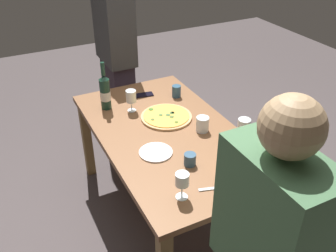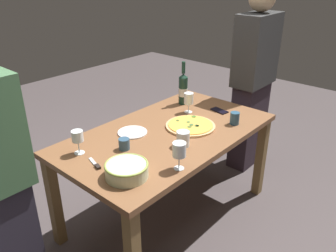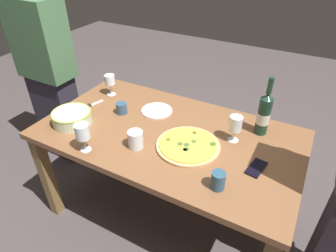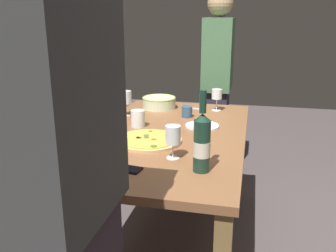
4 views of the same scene
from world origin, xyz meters
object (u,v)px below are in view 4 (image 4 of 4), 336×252
(side_plate, at_px, (202,126))
(wine_glass_near_pizza, at_px, (126,99))
(dining_table, at_px, (168,148))
(pizza, at_px, (148,140))
(cup_amber, at_px, (187,112))
(cup_ceramic, at_px, (138,118))
(cup_spare, at_px, (92,146))
(pizza_knife, at_px, (190,107))
(person_guest_left, at_px, (217,86))
(wine_bottle, at_px, (202,142))
(wine_glass_far_left, at_px, (217,95))
(serving_bowl, at_px, (159,102))
(person_host, at_px, (67,210))
(cell_phone, at_px, (126,169))
(wine_glass_by_bottle, at_px, (173,136))

(side_plate, bearing_deg, wine_glass_near_pizza, -104.58)
(dining_table, relative_size, pizza, 4.33)
(cup_amber, bearing_deg, cup_ceramic, -42.02)
(cup_spare, height_order, pizza_knife, cup_spare)
(pizza_knife, xyz_separation_m, person_guest_left, (-0.57, 0.14, 0.06))
(wine_bottle, bearing_deg, dining_table, -151.84)
(wine_glass_far_left, relative_size, side_plate, 0.75)
(serving_bowl, height_order, cup_spare, cup_spare)
(serving_bowl, distance_m, pizza_knife, 0.24)
(wine_glass_far_left, relative_size, person_host, 0.09)
(dining_table, xyz_separation_m, cell_phone, (0.56, -0.07, 0.10))
(wine_glass_near_pizza, distance_m, cup_ceramic, 0.29)
(pizza_knife, bearing_deg, wine_glass_far_left, 82.96)
(serving_bowl, relative_size, cell_phone, 1.74)
(side_plate, bearing_deg, cup_spare, -37.31)
(serving_bowl, height_order, cup_ceramic, cup_ceramic)
(dining_table, bearing_deg, wine_glass_by_bottle, 16.39)
(serving_bowl, relative_size, wine_bottle, 0.68)
(pizza, xyz_separation_m, side_plate, (-0.35, 0.25, -0.01))
(dining_table, height_order, wine_glass_far_left, wine_glass_far_left)
(pizza, bearing_deg, serving_bowl, -170.13)
(dining_table, bearing_deg, wine_bottle, 28.16)
(pizza, distance_m, cup_amber, 0.57)
(wine_glass_by_bottle, distance_m, cup_spare, 0.41)
(cell_phone, bearing_deg, pizza_knife, -175.09)
(wine_glass_by_bottle, distance_m, person_host, 0.77)
(wine_glass_by_bottle, distance_m, side_plate, 0.58)
(serving_bowl, xyz_separation_m, person_guest_left, (-0.61, 0.37, 0.02))
(serving_bowl, bearing_deg, cup_spare, -4.82)
(cup_spare, distance_m, cell_phone, 0.26)
(serving_bowl, bearing_deg, side_plate, 43.44)
(cell_phone, xyz_separation_m, person_host, (0.57, 0.02, 0.11))
(pizza_knife, bearing_deg, cup_spare, -16.42)
(pizza, distance_m, wine_glass_near_pizza, 0.59)
(serving_bowl, xyz_separation_m, person_host, (1.72, 0.15, 0.07))
(side_plate, bearing_deg, cup_ceramic, -76.95)
(pizza_knife, bearing_deg, serving_bowl, -78.91)
(wine_glass_far_left, bearing_deg, side_plate, -6.04)
(cup_amber, bearing_deg, cup_spare, -22.47)
(dining_table, relative_size, serving_bowl, 6.38)
(wine_glass_far_left, xyz_separation_m, cup_ceramic, (0.51, -0.44, -0.06))
(wine_bottle, height_order, cup_ceramic, wine_bottle)
(pizza, relative_size, serving_bowl, 1.47)
(wine_glass_near_pizza, distance_m, cup_spare, 0.77)
(cup_amber, height_order, cell_phone, cup_amber)
(wine_glass_by_bottle, relative_size, cup_amber, 2.20)
(pizza_knife, bearing_deg, cup_ceramic, -23.74)
(dining_table, height_order, serving_bowl, serving_bowl)
(cup_amber, height_order, pizza_knife, cup_amber)
(wine_bottle, xyz_separation_m, cell_phone, (0.06, -0.33, -0.13))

